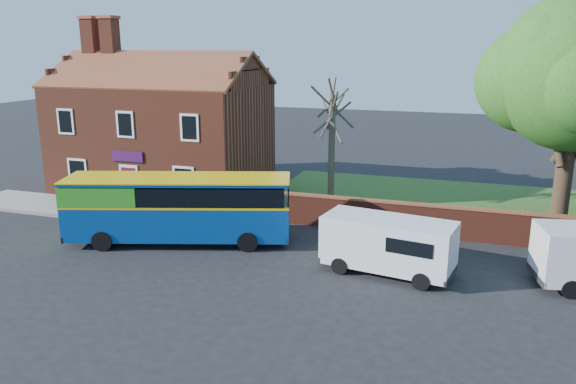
% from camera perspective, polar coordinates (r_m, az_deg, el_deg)
% --- Properties ---
extents(ground, '(120.00, 120.00, 0.00)m').
position_cam_1_polar(ground, '(24.07, -11.52, -7.25)').
color(ground, black).
rests_on(ground, ground).
extents(pavement, '(18.00, 3.50, 0.12)m').
position_cam_1_polar(pavement, '(32.27, -17.35, -1.85)').
color(pavement, gray).
rests_on(pavement, ground).
extents(kerb, '(18.00, 0.15, 0.14)m').
position_cam_1_polar(kerb, '(30.93, -19.21, -2.70)').
color(kerb, slate).
rests_on(kerb, ground).
extents(grass_strip, '(26.00, 12.00, 0.04)m').
position_cam_1_polar(grass_strip, '(33.51, 20.34, -1.58)').
color(grass_strip, '#426B28').
rests_on(grass_strip, ground).
extents(shop_building, '(12.30, 8.13, 10.50)m').
position_cam_1_polar(shop_building, '(36.27, -12.55, 5.67)').
color(shop_building, maroon).
rests_on(shop_building, ground).
extents(boundary_wall, '(22.00, 0.38, 1.60)m').
position_cam_1_polar(boundary_wall, '(27.54, 20.82, -3.33)').
color(boundary_wall, maroon).
rests_on(boundary_wall, ground).
extents(bus, '(10.46, 5.48, 3.09)m').
position_cam_1_polar(bus, '(26.23, -11.74, -1.37)').
color(bus, navy).
rests_on(bus, ground).
extents(van_near, '(5.41, 2.88, 2.26)m').
position_cam_1_polar(van_near, '(22.70, 10.17, -5.14)').
color(van_near, white).
rests_on(van_near, ground).
extents(bare_tree, '(2.56, 3.05, 6.84)m').
position_cam_1_polar(bare_tree, '(31.38, 4.46, 4.80)').
color(bare_tree, '#4C4238').
rests_on(bare_tree, ground).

